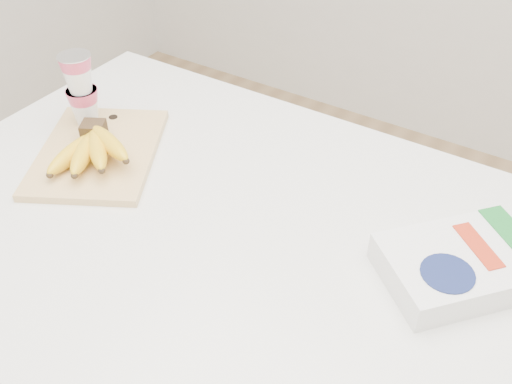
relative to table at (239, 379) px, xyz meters
The scene contains 6 objects.
room 0.86m from the table, ahead, with size 4.00×4.00×4.00m.
table is the anchor object (origin of this frame).
cutting_board 0.62m from the table, behind, with size 0.24×0.32×0.02m, color #E5C17D.
bananas 0.64m from the table, behind, with size 0.19×0.19×0.07m.
yogurt_stack 0.76m from the table, 168.19° to the left, with size 0.07×0.07×0.16m.
cereal_box 0.65m from the table, 15.04° to the left, with size 0.29×0.30×0.06m.
Camera 1 is at (0.44, -0.62, 1.69)m, focal length 40.00 mm.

